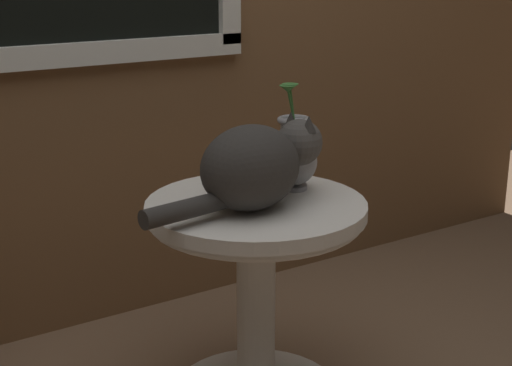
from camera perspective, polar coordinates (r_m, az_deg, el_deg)
The scene contains 3 objects.
wicker_side_table at distance 2.00m, azimuth 0.00°, elevation -6.60°, with size 0.57×0.57×0.58m.
cat at distance 1.86m, azimuth -0.09°, elevation 1.32°, with size 0.53×0.25×0.22m.
pewter_vase_with_ivy at distance 2.02m, azimuth 2.82°, elevation 2.12°, with size 0.13×0.13×0.29m.
Camera 1 is at (-0.86, -1.40, 1.19)m, focal length 53.22 mm.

